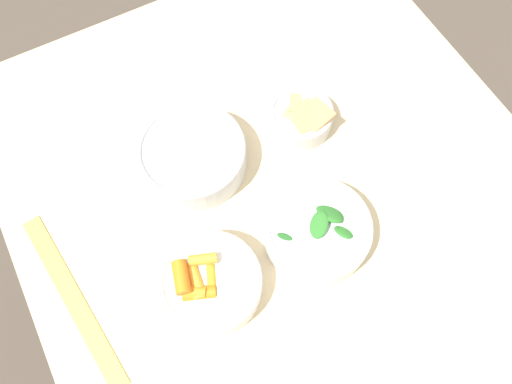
% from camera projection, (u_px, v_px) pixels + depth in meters
% --- Properties ---
extents(ground_plane, '(10.00, 10.00, 0.00)m').
position_uv_depth(ground_plane, '(279.00, 303.00, 1.50)').
color(ground_plane, '#4C4238').
extents(dining_table, '(1.08, 0.88, 0.73)m').
position_uv_depth(dining_table, '(293.00, 238.00, 0.93)').
color(dining_table, beige).
rests_on(dining_table, ground_plane).
extents(bowl_carrots, '(0.16, 0.16, 0.07)m').
position_uv_depth(bowl_carrots, '(210.00, 283.00, 0.75)').
color(bowl_carrots, white).
rests_on(bowl_carrots, dining_table).
extents(bowl_greens, '(0.17, 0.17, 0.07)m').
position_uv_depth(bowl_greens, '(317.00, 230.00, 0.79)').
color(bowl_greens, silver).
rests_on(bowl_greens, dining_table).
extents(bowl_beans_hotdog, '(0.18, 0.18, 0.06)m').
position_uv_depth(bowl_beans_hotdog, '(193.00, 156.00, 0.84)').
color(bowl_beans_hotdog, silver).
rests_on(bowl_beans_hotdog, dining_table).
extents(bowl_cookies, '(0.11, 0.11, 0.06)m').
position_uv_depth(bowl_cookies, '(301.00, 116.00, 0.87)').
color(bowl_cookies, silver).
rests_on(bowl_cookies, dining_table).
extents(ruler, '(0.32, 0.06, 0.00)m').
position_uv_depth(ruler, '(73.00, 299.00, 0.77)').
color(ruler, '#EADB4C').
rests_on(ruler, dining_table).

